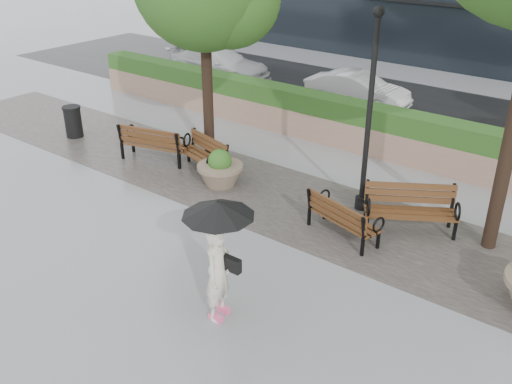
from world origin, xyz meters
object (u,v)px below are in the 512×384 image
Objects in this scene: trash_bin at (73,123)px; car_right at (357,90)px; bench_1 at (202,161)px; car_left at (220,64)px; bench_3 at (409,219)px; pedestrian at (219,249)px; bench_2 at (342,226)px; bench_0 at (155,150)px; lamppost at (368,127)px; planter_left at (220,172)px.

trash_bin is 0.25× the size of car_right.
car_left is (-5.51, 7.05, 0.37)m from bench_1.
pedestrian is at bearing -137.97° from bench_3.
bench_2 is at bearing -16.34° from pedestrian.
lamppost reaches higher than bench_0.
bench_3 is at bearing 8.81° from planter_left.
car_left reaches higher than car_right.
planter_left is at bearing 29.90° from pedestrian.
bench_1 is (1.45, 0.32, -0.04)m from bench_0.
pedestrian is at bearing -49.08° from planter_left.
bench_0 reaches higher than trash_bin.
bench_1 is 0.48× the size of car_right.
car_left is 15.00m from pedestrian.
pedestrian is at bearing -22.32° from trash_bin.
bench_3 is 0.55× the size of car_right.
car_right is at bearing 100.14° from bench_1.
trash_bin is at bearing -11.12° from bench_0.
pedestrian is (-0.33, -3.51, 1.05)m from bench_2.
trash_bin reaches higher than bench_2.
lamppost is (5.81, 0.93, 1.70)m from bench_0.
planter_left is (-3.66, 0.33, 0.11)m from bench_2.
bench_0 is 3.29m from trash_bin.
planter_left is 7.70m from car_right.
lamppost is (-1.29, 0.30, 1.69)m from bench_3.
car_left is 1.20× the size of car_right.
bench_0 is 1.14× the size of bench_2.
car_left is (-6.50, 7.47, 0.26)m from planter_left.
lamppost is 2.09× the size of pedestrian.
bench_0 is at bearing 10.87° from bench_2.
bench_0 is 8.42m from car_left.
planter_left is 9.90m from car_left.
bench_3 is 10.42m from trash_bin.
lamppost is at bearing -153.93° from car_right.
pedestrian reaches higher than trash_bin.
car_left is 6.09m from car_right.
lamppost reaches higher than car_right.
car_left reaches higher than planter_left.
bench_2 is 0.40× the size of car_left.
pedestrian reaches higher than bench_2.
planter_left is 0.53× the size of pedestrian.
bench_0 is at bearing -157.29° from car_left.
car_left is (-9.87, 6.44, -1.37)m from lamppost.
lamppost is 7.78m from car_right.
pedestrian is (9.05, -3.71, 0.86)m from trash_bin.
planter_left reaches higher than bench_1.
bench_3 is 2.21× the size of trash_bin.
car_right is 1.68× the size of pedestrian.
car_right reaches higher than bench_0.
lamppost reaches higher than trash_bin.
bench_3 is 1.76× the size of planter_left.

